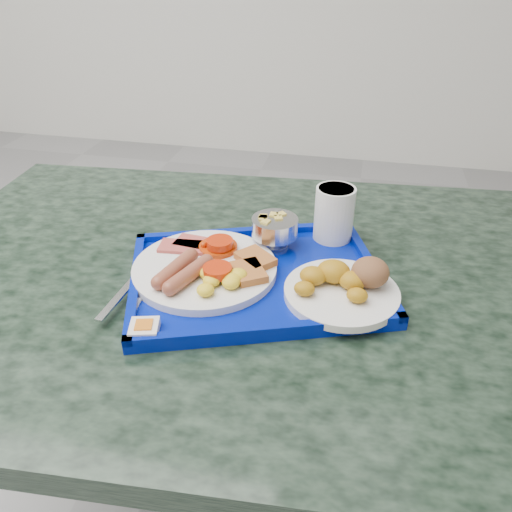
{
  "coord_description": "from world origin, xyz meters",
  "views": [
    {
      "loc": [
        1.32,
        -0.43,
        1.3
      ],
      "look_at": [
        1.17,
        0.25,
        0.86
      ],
      "focal_mm": 35.0,
      "sensor_mm": 36.0,
      "label": 1
    }
  ],
  "objects_px": {
    "tray": "(256,278)",
    "bread_plate": "(345,285)",
    "juice_cup": "(334,212)",
    "table": "(250,357)",
    "fruit_bowl": "(274,227)",
    "main_plate": "(208,267)"
  },
  "relations": [
    {
      "from": "fruit_bowl",
      "to": "table",
      "type": "bearing_deg",
      "value": -111.0
    },
    {
      "from": "table",
      "to": "bread_plate",
      "type": "distance_m",
      "value": 0.3
    },
    {
      "from": "table",
      "to": "main_plate",
      "type": "height_order",
      "value": "main_plate"
    },
    {
      "from": "main_plate",
      "to": "juice_cup",
      "type": "height_order",
      "value": "juice_cup"
    },
    {
      "from": "table",
      "to": "juice_cup",
      "type": "distance_m",
      "value": 0.33
    },
    {
      "from": "table",
      "to": "juice_cup",
      "type": "relative_size",
      "value": 13.02
    },
    {
      "from": "main_plate",
      "to": "fruit_bowl",
      "type": "xyz_separation_m",
      "value": [
        0.09,
        0.12,
        0.03
      ]
    },
    {
      "from": "bread_plate",
      "to": "tray",
      "type": "bearing_deg",
      "value": 172.42
    },
    {
      "from": "bread_plate",
      "to": "fruit_bowl",
      "type": "relative_size",
      "value": 2.17
    },
    {
      "from": "tray",
      "to": "bread_plate",
      "type": "xyz_separation_m",
      "value": [
        0.15,
        -0.02,
        0.02
      ]
    },
    {
      "from": "tray",
      "to": "main_plate",
      "type": "relative_size",
      "value": 2.01
    },
    {
      "from": "table",
      "to": "bread_plate",
      "type": "bearing_deg",
      "value": -16.62
    },
    {
      "from": "tray",
      "to": "juice_cup",
      "type": "bearing_deg",
      "value": 54.6
    },
    {
      "from": "tray",
      "to": "fruit_bowl",
      "type": "xyz_separation_m",
      "value": [
        0.01,
        0.11,
        0.04
      ]
    },
    {
      "from": "main_plate",
      "to": "bread_plate",
      "type": "bearing_deg",
      "value": -2.31
    },
    {
      "from": "table",
      "to": "fruit_bowl",
      "type": "height_order",
      "value": "fruit_bowl"
    },
    {
      "from": "fruit_bowl",
      "to": "juice_cup",
      "type": "distance_m",
      "value": 0.12
    },
    {
      "from": "tray",
      "to": "juice_cup",
      "type": "distance_m",
      "value": 0.21
    },
    {
      "from": "tray",
      "to": "bread_plate",
      "type": "relative_size",
      "value": 2.7
    },
    {
      "from": "fruit_bowl",
      "to": "juice_cup",
      "type": "xyz_separation_m",
      "value": [
        0.1,
        0.05,
        0.02
      ]
    },
    {
      "from": "tray",
      "to": "juice_cup",
      "type": "relative_size",
      "value": 4.84
    },
    {
      "from": "table",
      "to": "fruit_bowl",
      "type": "distance_m",
      "value": 0.27
    }
  ]
}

